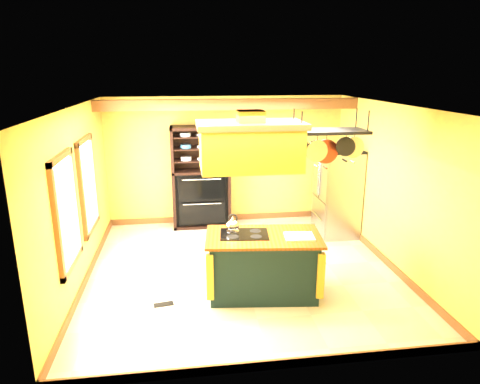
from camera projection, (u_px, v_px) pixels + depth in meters
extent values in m
plane|color=beige|center=(242.00, 270.00, 7.14)|extent=(5.00, 5.00, 0.00)
plane|color=white|center=(242.00, 106.00, 6.40)|extent=(5.00, 5.00, 0.00)
cube|color=#D5C14E|center=(226.00, 160.00, 9.15)|extent=(5.00, 0.02, 2.70)
cube|color=#D5C14E|center=(276.00, 259.00, 4.39)|extent=(5.00, 0.02, 2.70)
cube|color=#D5C14E|center=(78.00, 198.00, 6.44)|extent=(0.02, 5.00, 2.70)
cube|color=#D5C14E|center=(391.00, 187.00, 7.09)|extent=(0.02, 5.00, 2.70)
cube|color=brown|center=(230.00, 104.00, 8.05)|extent=(5.00, 0.15, 0.20)
cube|color=brown|center=(66.00, 212.00, 5.67)|extent=(0.06, 1.06, 1.56)
cube|color=white|center=(68.00, 212.00, 5.67)|extent=(0.02, 0.85, 1.34)
cube|color=brown|center=(88.00, 185.00, 7.00)|extent=(0.06, 1.06, 1.56)
cube|color=white|center=(90.00, 185.00, 7.01)|extent=(0.02, 0.85, 1.34)
cube|color=black|center=(263.00, 266.00, 6.28)|extent=(1.60, 0.99, 0.88)
cube|color=brown|center=(264.00, 237.00, 6.16)|extent=(1.75, 1.10, 0.04)
cube|color=black|center=(244.00, 234.00, 6.19)|extent=(0.74, 0.55, 0.01)
ellipsoid|color=silver|center=(233.00, 225.00, 6.26)|extent=(0.20, 0.20, 0.16)
cube|color=white|center=(299.00, 236.00, 6.09)|extent=(0.45, 0.37, 0.02)
cube|color=gold|center=(250.00, 149.00, 5.78)|extent=(1.35, 0.73, 0.57)
cube|color=brown|center=(251.00, 125.00, 5.69)|extent=(1.44, 0.81, 0.08)
cube|color=gold|center=(251.00, 119.00, 5.67)|extent=(0.35, 0.35, 0.23)
cube|color=black|center=(330.00, 131.00, 5.86)|extent=(1.01, 0.51, 0.04)
cylinder|color=black|center=(302.00, 123.00, 5.57)|extent=(0.02, 0.02, 0.29)
cylinder|color=black|center=(356.00, 118.00, 6.07)|extent=(0.02, 0.02, 0.29)
cylinder|color=black|center=(298.00, 145.00, 5.96)|extent=(0.26, 0.03, 0.26)
cylinder|color=silver|center=(317.00, 151.00, 5.81)|extent=(0.30, 0.03, 0.30)
cylinder|color=#A83B2A|center=(326.00, 151.00, 6.04)|extent=(0.34, 0.03, 0.34)
cylinder|color=black|center=(346.00, 147.00, 5.85)|extent=(0.26, 0.03, 0.26)
cylinder|color=silver|center=(354.00, 147.00, 6.08)|extent=(0.30, 0.03, 0.30)
cube|color=#95999E|center=(338.00, 193.00, 8.52)|extent=(0.71, 0.87, 1.71)
cube|color=#95999E|center=(324.00, 178.00, 8.16)|extent=(0.03, 0.42, 0.92)
cube|color=#95999E|center=(317.00, 173.00, 8.57)|extent=(0.03, 0.42, 0.92)
cube|color=#95999E|center=(318.00, 216.00, 8.60)|extent=(0.03, 0.84, 0.72)
cube|color=black|center=(335.00, 232.00, 8.74)|extent=(0.68, 0.83, 0.06)
cube|color=black|center=(201.00, 175.00, 9.11)|extent=(1.20, 0.06, 2.12)
cube|color=black|center=(173.00, 178.00, 8.82)|extent=(0.06, 0.51, 2.12)
cube|color=black|center=(228.00, 176.00, 8.97)|extent=(0.06, 0.51, 2.12)
cube|color=black|center=(201.00, 171.00, 8.86)|extent=(1.20, 0.51, 0.05)
cube|color=black|center=(201.00, 197.00, 9.04)|extent=(1.08, 0.41, 1.14)
cube|color=black|center=(202.00, 189.00, 8.69)|extent=(0.94, 0.04, 0.51)
cube|color=black|center=(202.00, 213.00, 8.83)|extent=(0.94, 0.04, 0.46)
cube|color=black|center=(201.00, 160.00, 8.79)|extent=(1.08, 0.45, 0.02)
cube|color=black|center=(200.00, 148.00, 8.73)|extent=(1.08, 0.45, 0.02)
cube|color=black|center=(200.00, 136.00, 8.66)|extent=(1.08, 0.45, 0.02)
cylinder|color=white|center=(186.00, 158.00, 8.69)|extent=(0.22, 0.22, 0.07)
cylinder|color=teal|center=(216.00, 143.00, 8.69)|extent=(0.10, 0.10, 0.17)
cube|color=black|center=(164.00, 304.00, 6.08)|extent=(0.30, 0.16, 0.01)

